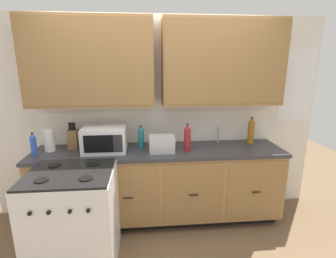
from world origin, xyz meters
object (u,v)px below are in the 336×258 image
stove_range (74,218)px  microwave (105,139)px  toaster (162,144)px  bottle_blue (33,144)px  bottle_red (187,138)px  bottle_amber (251,131)px  knife_block (73,139)px  bottle_teal (141,137)px  paper_towel_roll (49,140)px

stove_range → microwave: 0.89m
stove_range → toaster: size_ratio=3.39×
toaster → bottle_blue: (-1.39, 0.03, 0.03)m
bottle_red → stove_range: bearing=-154.2°
stove_range → bottle_amber: bearing=21.0°
stove_range → knife_block: knife_block is taller
bottle_amber → bottle_teal: size_ratio=1.24×
bottle_amber → bottle_red: (-0.83, -0.21, -0.01)m
toaster → bottle_amber: 1.15m
paper_towel_roll → bottle_amber: (2.39, 0.07, 0.03)m
bottle_teal → microwave: bearing=-168.6°
toaster → bottle_red: bottle_red is taller
paper_towel_roll → bottle_red: bottle_red is taller
stove_range → knife_block: (-0.16, 0.78, 0.55)m
bottle_blue → bottle_red: bearing=-0.4°
microwave → knife_block: 0.41m
knife_block → bottle_blue: (-0.36, -0.21, 0.01)m
knife_block → paper_towel_roll: (-0.24, -0.08, 0.01)m
microwave → toaster: microwave is taller
microwave → bottle_teal: microwave is taller
knife_block → bottle_amber: (2.15, -0.02, 0.05)m
stove_range → bottle_teal: bearing=48.9°
stove_range → bottle_red: 1.41m
bottle_amber → bottle_teal: bearing=-178.2°
knife_block → bottle_teal: (0.79, -0.06, 0.02)m
knife_block → paper_towel_roll: knife_block is taller
bottle_teal → paper_towel_roll: bearing=-178.5°
toaster → bottle_teal: bearing=141.9°
microwave → toaster: 0.65m
knife_block → bottle_red: size_ratio=0.98×
stove_range → microwave: bearing=70.8°
bottle_amber → bottle_red: bearing=-166.2°
toaster → knife_block: 1.05m
bottle_teal → stove_range: bearing=-131.1°
microwave → bottle_amber: (1.76, 0.12, 0.02)m
stove_range → bottle_amber: size_ratio=2.84×
bottle_red → toaster: bearing=-176.1°
knife_block → bottle_blue: size_ratio=1.22×
knife_block → bottle_red: bottle_red is taller
knife_block → paper_towel_roll: size_ratio=1.19×
bottle_red → bottle_teal: 0.55m
bottle_blue → toaster: bearing=-1.3°
toaster → bottle_blue: 1.39m
bottle_red → bottle_teal: bottle_red is taller
bottle_red → bottle_blue: bearing=179.6°
stove_range → paper_towel_roll: size_ratio=3.65×
bottle_teal → bottle_blue: (-1.15, -0.15, -0.01)m
bottle_teal → bottle_red: bearing=-17.4°
microwave → bottle_teal: size_ratio=1.78×
microwave → bottle_blue: (-0.75, -0.07, -0.02)m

